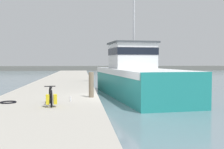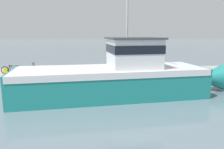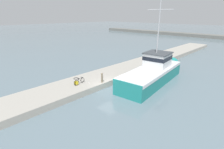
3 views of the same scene
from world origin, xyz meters
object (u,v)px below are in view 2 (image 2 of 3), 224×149
water_bottle_on_curb (20,74)px  fishing_boat_main (120,75)px  bicycle_touring (10,70)px  mooring_post (33,69)px

water_bottle_on_curb → fishing_boat_main: bearing=61.1°
fishing_boat_main → bicycle_touring: size_ratio=8.58×
bicycle_touring → water_bottle_on_curb: (0.70, 1.08, -0.21)m
fishing_boat_main → water_bottle_on_curb: 8.93m
fishing_boat_main → mooring_post: fishing_boat_main is taller
fishing_boat_main → water_bottle_on_curb: fishing_boat_main is taller
bicycle_touring → water_bottle_on_curb: bicycle_touring is taller
fishing_boat_main → water_bottle_on_curb: bearing=-125.3°
bicycle_touring → fishing_boat_main: bearing=51.3°
bicycle_touring → mooring_post: size_ratio=1.43×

